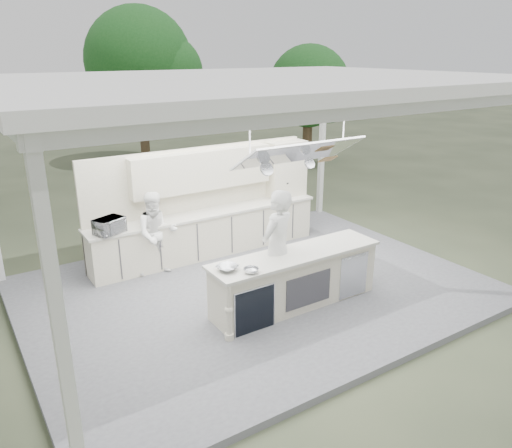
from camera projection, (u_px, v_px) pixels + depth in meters
ground at (256, 293)px, 9.24m from camera, size 90.00×90.00×0.00m
stage_deck at (256, 290)px, 9.22m from camera, size 8.00×6.00×0.12m
tent at (257, 86)px, 8.00m from camera, size 8.20×6.20×3.86m
demo_island at (295, 279)px, 8.41m from camera, size 3.10×0.79×0.95m
back_counter at (208, 233)px, 10.54m from camera, size 5.08×0.72×0.95m
back_wall_unit at (220, 183)px, 10.62m from camera, size 5.05×0.48×2.25m
tree_cluster at (85, 82)px, 15.81m from camera, size 19.55×9.40×5.85m
head_chef at (277, 249)px, 8.28m from camera, size 0.87×0.72×2.03m
sous_chef at (157, 234)px, 9.50m from camera, size 0.90×0.75×1.64m
toaster_oven at (109, 226)px, 9.10m from camera, size 0.63×0.54×0.29m
bowl_large at (227, 268)px, 7.61m from camera, size 0.40×0.40×0.08m
bowl_small at (251, 270)px, 7.53m from camera, size 0.29×0.29×0.07m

